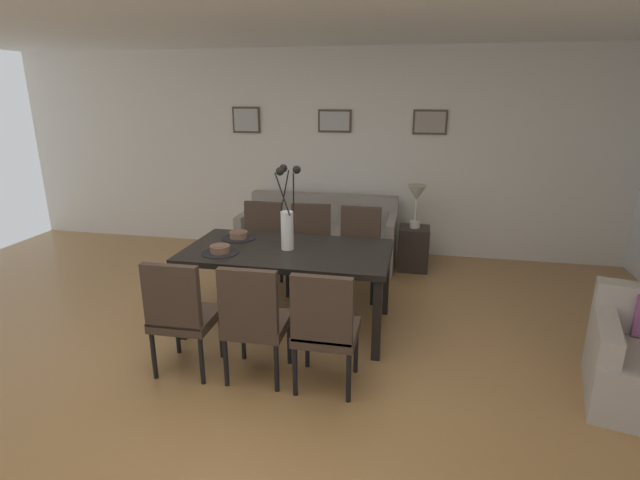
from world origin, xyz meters
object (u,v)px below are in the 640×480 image
framed_picture_right (430,122)px  bowl_near_left (220,248)px  dining_chair_far_right (309,244)px  side_table (413,248)px  dining_chair_far_left (254,318)px  framed_picture_left (246,120)px  table_lamp (416,197)px  dining_chair_mid_left (325,325)px  centerpiece_vase (287,218)px  bowl_near_right (239,234)px  dining_chair_near_right (261,241)px  dining_chair_mid_right (359,247)px  sofa (319,239)px  framed_picture_center (335,121)px  dining_table (288,257)px  dining_chair_near_left (181,312)px

framed_picture_right → bowl_near_left: bearing=-124.3°
dining_chair_far_right → side_table: (1.09, 0.85, -0.25)m
dining_chair_far_left → framed_picture_left: bearing=110.1°
table_lamp → framed_picture_right: bearing=79.5°
dining_chair_mid_left → table_lamp: bearing=78.1°
centerpiece_vase → bowl_near_right: 0.63m
dining_chair_near_right → table_lamp: size_ratio=1.80×
centerpiece_vase → dining_chair_far_left: bearing=-90.4°
dining_chair_far_right → bowl_near_right: (-0.53, -0.67, 0.27)m
dining_chair_mid_right → centerpiece_vase: 1.14m
sofa → framed_picture_center: 1.51m
centerpiece_vase → dining_chair_mid_left: bearing=-60.7°
side_table → dining_table: bearing=-121.8°
side_table → centerpiece_vase: bearing=-121.8°
bowl_near_left → framed_picture_left: (-0.64, 2.53, 0.93)m
dining_chair_mid_left → framed_picture_right: (0.67, 3.23, 1.20)m
dining_chair_far_left → framed_picture_center: framed_picture_center is taller
dining_chair_mid_left → side_table: dining_chair_mid_left is taller
dining_table → dining_chair_near_right: size_ratio=1.96×
dining_chair_mid_left → table_lamp: table_lamp is taller
dining_table → bowl_near_right: (-0.54, 0.22, 0.11)m
framed_picture_center → dining_chair_mid_right: bearing=-70.1°
dining_chair_near_left → framed_picture_right: (1.75, 3.24, 1.20)m
dining_table → dining_chair_far_right: (-0.01, 0.89, -0.15)m
bowl_near_left → table_lamp: table_lamp is taller
dining_chair_mid_left → framed_picture_left: (-1.70, 3.23, 1.20)m
dining_chair_near_left → dining_chair_mid_left: bearing=0.4°
dining_table → dining_chair_far_left: size_ratio=1.96×
dining_chair_near_left → framed_picture_left: framed_picture_left is taller
dining_chair_near_left → framed_picture_right: size_ratio=2.23×
bowl_near_left → dining_chair_mid_left: bearing=-33.4°
dining_table → dining_chair_far_right: bearing=90.7°
dining_chair_near_right → framed_picture_left: (-0.63, 1.43, 1.20)m
dining_table → framed_picture_center: size_ratio=4.21×
centerpiece_vase → side_table: centerpiece_vase is taller
dining_table → bowl_near_right: bearing=157.9°
framed_picture_center → dining_chair_near_left: bearing=-99.9°
dining_chair_near_left → dining_chair_far_right: (0.56, 1.82, 0.00)m
centerpiece_vase → dining_chair_near_left: bearing=-121.5°
side_table → dining_chair_near_right: bearing=-152.3°
bowl_near_left → sofa: bearing=77.9°
dining_chair_far_left → framed_picture_right: (1.19, 3.21, 1.20)m
dining_chair_far_left → side_table: dining_chair_far_left is taller
dining_chair_near_left → centerpiece_vase: centerpiece_vase is taller
dining_chair_near_right → bowl_near_right: bearing=-89.0°
bowl_near_right → framed_picture_right: framed_picture_right is taller
bowl_near_left → framed_picture_right: size_ratio=0.41×
dining_table → bowl_near_right: 0.59m
dining_table → framed_picture_right: framed_picture_right is taller
bowl_near_right → sofa: (0.44, 1.61, -0.50)m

